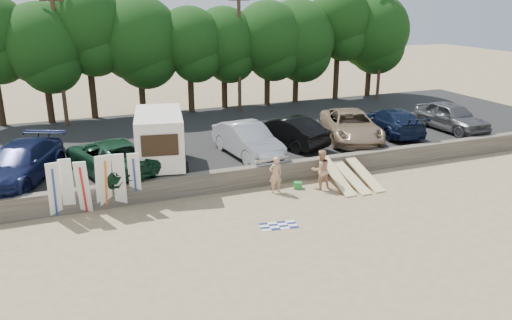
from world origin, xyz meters
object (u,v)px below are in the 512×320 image
object	(u,v)px
car_0	(20,163)
beachgoer_a	(276,175)
cooler	(298,185)
beachgoer_b	(321,169)
box_trailer	(160,138)
car_6	(451,117)
car_2	(248,140)
car_1	(110,156)
car_4	(351,126)
car_5	(392,121)
car_3	(286,131)

from	to	relation	value
car_0	beachgoer_a	size ratio (longest dim) A/B	3.40
cooler	beachgoer_a	bearing A→B (deg)	-153.44
beachgoer_b	cooler	xyz separation A→B (m)	(-0.97, 0.42, -0.81)
box_trailer	beachgoer_a	size ratio (longest dim) A/B	2.66
box_trailer	car_6	size ratio (longest dim) A/B	0.90
car_6	box_trailer	bearing A→B (deg)	179.28
car_2	car_1	bearing A→B (deg)	173.13
car_0	car_2	distance (m)	10.93
car_2	beachgoer_a	xyz separation A→B (m)	(-0.02, -3.70, -0.69)
car_0	car_6	bearing A→B (deg)	23.60
beachgoer_a	beachgoer_b	world-z (taller)	beachgoer_b
car_0	beachgoer_a	world-z (taller)	car_0
beachgoer_a	cooler	xyz separation A→B (m)	(1.20, 0.06, -0.72)
box_trailer	car_2	xyz separation A→B (m)	(4.64, 0.26, -0.69)
car_1	car_2	xyz separation A→B (m)	(7.00, 0.01, 0.04)
car_1	car_6	distance (m)	20.73
car_4	car_5	xyz separation A→B (m)	(3.07, 0.26, -0.06)
car_2	car_6	world-z (taller)	car_6
car_2	car_3	world-z (taller)	car_2
beachgoer_b	car_1	bearing A→B (deg)	-24.74
car_1	car_6	world-z (taller)	car_6
car_1	car_0	bearing A→B (deg)	-20.88
box_trailer	car_5	size ratio (longest dim) A/B	0.86
car_4	car_6	distance (m)	7.03
car_4	car_5	size ratio (longest dim) A/B	1.13
car_6	beachgoer_a	size ratio (longest dim) A/B	2.95
car_2	car_4	xyz separation A→B (m)	(6.70, 0.67, -0.01)
car_3	car_5	size ratio (longest dim) A/B	0.94
car_2	beachgoer_b	xyz separation A→B (m)	(2.15, -4.05, -0.59)
car_4	car_6	size ratio (longest dim) A/B	1.19
box_trailer	beachgoer_b	distance (m)	7.88
beachgoer_a	box_trailer	bearing A→B (deg)	-35.88
car_3	car_4	world-z (taller)	car_4
car_5	beachgoer_b	distance (m)	9.12
car_3	cooler	world-z (taller)	car_3
car_6	cooler	world-z (taller)	car_6
box_trailer	beachgoer_b	bearing A→B (deg)	-18.51
car_1	car_5	distance (m)	16.80
car_3	car_6	xyz separation A→B (m)	(11.01, -0.79, 0.04)
box_trailer	car_5	world-z (taller)	box_trailer
box_trailer	car_1	distance (m)	2.48
car_3	beachgoer_b	xyz separation A→B (m)	(-0.57, -5.09, -0.57)
box_trailer	car_1	size ratio (longest dim) A/B	0.78
car_3	beachgoer_a	bearing A→B (deg)	38.60
car_1	beachgoer_a	size ratio (longest dim) A/B	3.39
car_1	car_5	xyz separation A→B (m)	(16.77, 0.95, -0.04)
car_4	beachgoer_b	world-z (taller)	car_4
car_3	beachgoer_b	size ratio (longest dim) A/B	2.62
box_trailer	car_3	size ratio (longest dim) A/B	0.92
car_3	beachgoer_b	world-z (taller)	car_3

